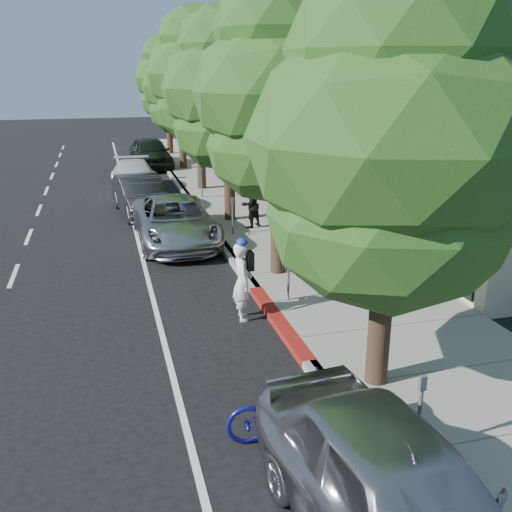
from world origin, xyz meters
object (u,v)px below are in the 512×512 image
object	(u,v)px
street_tree_4	(180,88)
street_tree_0	(393,145)
street_tree_1	(280,96)
pedestrian	(250,204)
near_car_a	(397,499)
bicycle	(289,410)
cyclist	(242,282)
silver_suv	(175,221)
white_pickup	(134,178)
dark_suv_far	(151,153)
dark_sedan	(141,196)
street_tree_2	(228,91)
street_tree_3	(199,77)
street_tree_5	(167,80)

from	to	relation	value
street_tree_4	street_tree_0	bearing A→B (deg)	-90.00
street_tree_1	pedestrian	size ratio (longest dim) A/B	4.69
near_car_a	bicycle	bearing A→B (deg)	94.92
cyclist	silver_suv	size ratio (longest dim) A/B	0.34
white_pickup	dark_suv_far	world-z (taller)	dark_suv_far
bicycle	dark_sedan	xyz separation A→B (m)	(-1.11, 15.18, 0.25)
street_tree_2	street_tree_4	xyz separation A→B (m)	(0.00, 12.00, -0.24)
street_tree_2	street_tree_3	size ratio (longest dim) A/B	0.94
cyclist	dark_suv_far	xyz separation A→B (m)	(-0.09, 21.87, -0.05)
silver_suv	street_tree_0	bearing A→B (deg)	-77.95
pedestrian	street_tree_4	bearing A→B (deg)	-118.96
street_tree_5	street_tree_1	bearing A→B (deg)	-90.00
street_tree_2	silver_suv	size ratio (longest dim) A/B	1.44
street_tree_4	silver_suv	distance (m)	14.68
cyclist	near_car_a	distance (m)	7.05
street_tree_3	street_tree_5	xyz separation A→B (m)	(-0.00, 12.00, -0.34)
street_tree_5	near_car_a	size ratio (longest dim) A/B	1.54
street_tree_4	near_car_a	bearing A→B (deg)	-93.18
bicycle	street_tree_1	bearing A→B (deg)	-11.84
street_tree_2	dark_sedan	bearing A→B (deg)	144.89
street_tree_1	white_pickup	bearing A→B (deg)	104.02
street_tree_1	dark_suv_far	distance (m)	19.90
silver_suv	near_car_a	xyz separation A→B (m)	(0.77, -13.50, 0.10)
street_tree_4	silver_suv	bearing A→B (deg)	-99.31
dark_sedan	white_pickup	world-z (taller)	dark_sedan
pedestrian	cyclist	bearing A→B (deg)	43.23
street_tree_1	bicycle	size ratio (longest dim) A/B	3.96
street_tree_4	street_tree_5	xyz separation A→B (m)	(0.00, 6.00, 0.30)
street_tree_1	street_tree_4	size ratio (longest dim) A/B	1.07
cyclist	white_pickup	bearing A→B (deg)	10.59
street_tree_4	street_tree_1	bearing A→B (deg)	-90.00
street_tree_2	near_car_a	size ratio (longest dim) A/B	1.56
street_tree_3	dark_suv_far	bearing A→B (deg)	102.80
near_car_a	silver_suv	bearing A→B (deg)	87.61
silver_suv	near_car_a	world-z (taller)	near_car_a
silver_suv	dark_suv_far	distance (m)	15.43
street_tree_1	cyclist	world-z (taller)	street_tree_1
silver_suv	white_pickup	size ratio (longest dim) A/B	1.08
street_tree_0	street_tree_2	xyz separation A→B (m)	(-0.00, 12.00, 0.38)
street_tree_3	street_tree_5	bearing A→B (deg)	90.00
street_tree_0	near_car_a	size ratio (longest dim) A/B	1.46
street_tree_3	cyclist	distance (m)	15.14
bicycle	dark_suv_far	world-z (taller)	dark_suv_far
street_tree_0	street_tree_4	size ratio (longest dim) A/B	1.00
street_tree_1	pedestrian	world-z (taller)	street_tree_1
dark_suv_far	dark_sedan	bearing A→B (deg)	-101.19
silver_suv	near_car_a	size ratio (longest dim) A/B	1.08
street_tree_4	near_car_a	distance (m)	27.79
street_tree_1	silver_suv	bearing A→B (deg)	119.84
pedestrian	white_pickup	bearing A→B (deg)	-96.23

